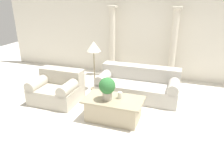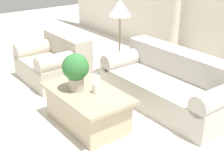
{
  "view_description": "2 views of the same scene",
  "coord_description": "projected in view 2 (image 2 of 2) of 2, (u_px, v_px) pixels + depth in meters",
  "views": [
    {
      "loc": [
        1.42,
        -4.41,
        2.6
      ],
      "look_at": [
        -0.08,
        -0.07,
        0.7
      ],
      "focal_mm": 35.0,
      "sensor_mm": 36.0,
      "label": 1
    },
    {
      "loc": [
        3.23,
        -2.38,
        2.27
      ],
      "look_at": [
        0.27,
        -0.12,
        0.6
      ],
      "focal_mm": 50.0,
      "sensor_mm": 36.0,
      "label": 2
    }
  ],
  "objects": [
    {
      "name": "ground_plane",
      "position": [
        107.0,
        113.0,
        4.59
      ],
      "size": [
        16.0,
        16.0,
        0.0
      ],
      "primitive_type": "plane",
      "color": "silver"
    },
    {
      "name": "column_left",
      "position": [
        176.0,
        6.0,
        6.05
      ],
      "size": [
        0.27,
        0.27,
        2.27
      ],
      "color": "beige",
      "rests_on": "ground_plane"
    },
    {
      "name": "potted_plant",
      "position": [
        76.0,
        69.0,
        4.03
      ],
      "size": [
        0.35,
        0.35,
        0.5
      ],
      "color": "#B2A893",
      "rests_on": "coffee_table"
    },
    {
      "name": "coffee_table",
      "position": [
        87.0,
        107.0,
        4.21
      ],
      "size": [
        1.28,
        0.74,
        0.5
      ],
      "color": "tan",
      "rests_on": "ground_plane"
    },
    {
      "name": "loveseat",
      "position": [
        56.0,
        61.0,
        5.63
      ],
      "size": [
        1.17,
        0.99,
        0.79
      ],
      "color": "#B9B2A0",
      "rests_on": "ground_plane"
    },
    {
      "name": "floor_lamp",
      "position": [
        120.0,
        12.0,
        5.36
      ],
      "size": [
        0.39,
        0.39,
        1.41
      ],
      "color": "gray",
      "rests_on": "ground_plane"
    },
    {
      "name": "pillar_candle",
      "position": [
        96.0,
        88.0,
        4.04
      ],
      "size": [
        0.1,
        0.1,
        0.14
      ],
      "color": "silver",
      "rests_on": "coffee_table"
    },
    {
      "name": "sofa_long",
      "position": [
        170.0,
        84.0,
        4.75
      ],
      "size": [
        2.13,
        0.99,
        0.79
      ],
      "color": "#B7B2A8",
      "rests_on": "ground_plane"
    }
  ]
}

